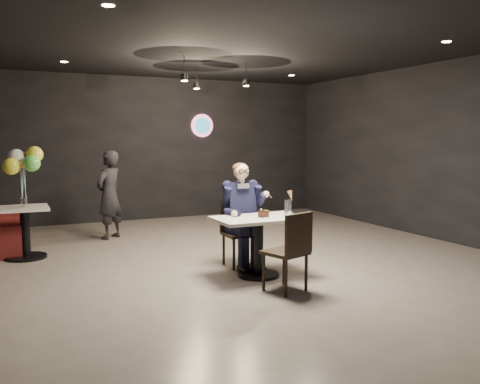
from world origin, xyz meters
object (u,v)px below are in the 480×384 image
sundae_glass (288,208)px  passerby (109,195)px  balloon_vase (24,202)px  main_table (259,247)px  seated_man (240,214)px  chair_near (285,251)px  chair_far (240,233)px  side_table (25,230)px  booth_bench (2,214)px

sundae_glass → passerby: bearing=116.4°
balloon_vase → passerby: bearing=35.1°
main_table → seated_man: size_ratio=0.76×
balloon_vase → passerby: passerby is taller
chair_near → passerby: 4.09m
chair_far → chair_near: (0.00, -1.21, 0.00)m
balloon_vase → main_table: bearing=-40.8°
sundae_glass → passerby: size_ratio=0.13×
passerby → balloon_vase: bearing=-5.4°
side_table → booth_bench: bearing=106.7°
chair_near → seated_man: 1.24m
booth_bench → side_table: 1.05m
chair_far → sundae_glass: (0.39, -0.60, 0.39)m
passerby → chair_near: bearing=67.1°
booth_bench → main_table: bearing=-48.2°
chair_near → booth_bench: (-2.92, 3.92, 0.06)m
chair_near → passerby: size_ratio=0.61×
chair_near → booth_bench: size_ratio=0.44×
chair_far → chair_near: size_ratio=1.00×
main_table → balloon_vase: 3.49m
chair_far → passerby: (-1.24, 2.68, 0.30)m
chair_far → chair_near: bearing=-90.0°
main_table → booth_bench: bearing=131.8°
seated_man → sundae_glass: size_ratio=7.26×
booth_bench → balloon_vase: size_ratio=14.96×
booth_bench → seated_man: bearing=-42.9°
seated_man → side_table: bearing=146.9°
chair_far → passerby: size_ratio=0.61×
seated_man → passerby: passerby is taller
side_table → balloon_vase: balloon_vase is taller
main_table → booth_bench: booth_bench is taller
seated_man → booth_bench: bearing=137.1°
booth_bench → passerby: (1.68, -0.03, 0.24)m
balloon_vase → passerby: 1.69m
sundae_glass → chair_far: bearing=123.2°
booth_bench → balloon_vase: (0.30, -1.00, 0.30)m
seated_man → passerby: size_ratio=0.95×
chair_far → chair_near: same height
side_table → chair_near: bearing=-48.1°
seated_man → booth_bench: 3.99m
seated_man → sundae_glass: 0.73m
seated_man → booth_bench: (-2.92, 2.71, -0.20)m
chair_near → seated_man: size_ratio=0.64×
main_table → balloon_vase: bearing=139.2°
seated_man → passerby: 2.95m
main_table → side_table: size_ratio=1.35×
sundae_glass → balloon_vase: size_ratio=1.42×
chair_near → passerby: (-1.24, 3.89, 0.30)m
main_table → chair_near: (0.00, -0.66, 0.09)m
seated_man → sundae_glass: bearing=-56.8°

